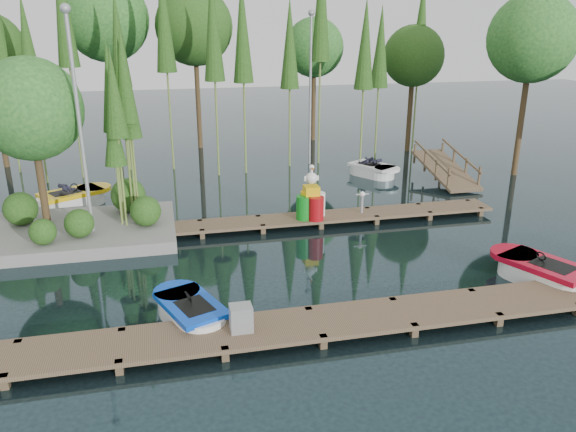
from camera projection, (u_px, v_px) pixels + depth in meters
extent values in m
plane|color=#1C2F34|center=(276.00, 257.00, 17.03)|extent=(90.00, 90.00, 0.00)
cube|color=brown|center=(315.00, 323.00, 12.81)|extent=(18.00, 1.50, 0.10)
cube|color=brown|center=(5.00, 386.00, 10.94)|extent=(0.16, 0.16, 0.50)
cube|color=brown|center=(20.00, 351.00, 12.10)|extent=(0.16, 0.16, 0.50)
cube|color=brown|center=(120.00, 371.00, 11.39)|extent=(0.16, 0.16, 0.50)
cube|color=brown|center=(123.00, 339.00, 12.55)|extent=(0.16, 0.16, 0.50)
cube|color=brown|center=(225.00, 358.00, 11.84)|extent=(0.16, 0.16, 0.50)
cube|color=brown|center=(219.00, 328.00, 13.00)|extent=(0.16, 0.16, 0.50)
cube|color=brown|center=(323.00, 346.00, 12.30)|extent=(0.16, 0.16, 0.50)
cube|color=brown|center=(308.00, 317.00, 13.46)|extent=(0.16, 0.16, 0.50)
cube|color=brown|center=(414.00, 334.00, 12.75)|extent=(0.16, 0.16, 0.50)
cube|color=brown|center=(392.00, 308.00, 13.91)|extent=(0.16, 0.16, 0.50)
cube|color=brown|center=(498.00, 323.00, 13.20)|extent=(0.16, 0.16, 0.50)
cube|color=brown|center=(470.00, 299.00, 14.36)|extent=(0.16, 0.16, 0.50)
cube|color=brown|center=(544.00, 290.00, 14.81)|extent=(0.16, 0.16, 0.50)
cube|color=brown|center=(289.00, 219.00, 19.46)|extent=(15.00, 1.20, 0.10)
cube|color=brown|center=(72.00, 247.00, 17.59)|extent=(0.16, 0.16, 0.50)
cube|color=brown|center=(76.00, 237.00, 18.47)|extent=(0.16, 0.16, 0.50)
cube|color=brown|center=(139.00, 242.00, 18.02)|extent=(0.16, 0.16, 0.50)
cube|color=brown|center=(140.00, 232.00, 18.90)|extent=(0.16, 0.16, 0.50)
cube|color=brown|center=(202.00, 237.00, 18.44)|extent=(0.16, 0.16, 0.50)
cube|color=brown|center=(200.00, 227.00, 19.33)|extent=(0.16, 0.16, 0.50)
cube|color=brown|center=(263.00, 232.00, 18.87)|extent=(0.16, 0.16, 0.50)
cube|color=brown|center=(258.00, 222.00, 19.75)|extent=(0.16, 0.16, 0.50)
cube|color=brown|center=(321.00, 227.00, 19.30)|extent=(0.16, 0.16, 0.50)
cube|color=brown|center=(314.00, 218.00, 20.18)|extent=(0.16, 0.16, 0.50)
cube|color=brown|center=(376.00, 223.00, 19.72)|extent=(0.16, 0.16, 0.50)
cube|color=brown|center=(367.00, 214.00, 20.61)|extent=(0.16, 0.16, 0.50)
cube|color=brown|center=(429.00, 218.00, 20.15)|extent=(0.16, 0.16, 0.50)
cube|color=brown|center=(418.00, 210.00, 21.03)|extent=(0.16, 0.16, 0.50)
cube|color=brown|center=(480.00, 214.00, 20.58)|extent=(0.16, 0.16, 0.50)
cube|color=brown|center=(467.00, 206.00, 21.46)|extent=(0.16, 0.16, 0.50)
cube|color=gray|center=(79.00, 232.00, 18.47)|extent=(6.20, 4.20, 0.42)
sphere|color=#2B571B|center=(21.00, 209.00, 18.39)|extent=(1.10, 1.10, 1.10)
sphere|color=#2B571B|center=(79.00, 223.00, 17.37)|extent=(0.90, 0.90, 0.90)
sphere|color=#2B571B|center=(128.00, 195.00, 19.64)|extent=(1.20, 1.20, 1.20)
sphere|color=#2B571B|center=(43.00, 232.00, 16.81)|extent=(0.80, 0.80, 0.80)
sphere|color=#2B571B|center=(146.00, 211.00, 18.33)|extent=(1.00, 1.00, 1.00)
cylinder|color=#45331D|center=(41.00, 178.00, 18.02)|extent=(0.24, 0.24, 3.60)
sphere|color=#34742B|center=(30.00, 109.00, 17.29)|extent=(3.20, 3.20, 3.20)
cylinder|color=olive|center=(126.00, 143.00, 18.43)|extent=(0.07, 0.07, 5.93)
cone|color=#2B571B|center=(120.00, 79.00, 17.74)|extent=(0.70, 0.70, 2.97)
cylinder|color=olive|center=(116.00, 149.00, 18.26)|extent=(0.07, 0.07, 5.66)
cone|color=#2B571B|center=(110.00, 87.00, 17.60)|extent=(0.70, 0.70, 2.83)
cylinder|color=olive|center=(133.00, 153.00, 18.61)|extent=(0.07, 0.07, 5.22)
cone|color=#2B571B|center=(128.00, 97.00, 18.00)|extent=(0.70, 0.70, 2.61)
cylinder|color=olive|center=(120.00, 155.00, 17.73)|extent=(0.07, 0.07, 5.53)
cone|color=#2B571B|center=(113.00, 93.00, 17.09)|extent=(0.70, 0.70, 2.76)
cylinder|color=olive|center=(118.00, 177.00, 18.07)|extent=(0.07, 0.07, 4.01)
cone|color=#2B571B|center=(113.00, 134.00, 17.61)|extent=(0.70, 0.70, 2.01)
cylinder|color=olive|center=(130.00, 141.00, 18.32)|extent=(0.07, 0.07, 6.11)
cone|color=#2B571B|center=(124.00, 74.00, 17.61)|extent=(0.70, 0.70, 3.05)
cylinder|color=#45331D|center=(523.00, 109.00, 25.06)|extent=(0.26, 0.26, 6.06)
sphere|color=#34742B|center=(532.00, 38.00, 24.06)|extent=(3.81, 3.81, 3.81)
cylinder|color=#45331D|center=(410.00, 105.00, 29.94)|extent=(0.26, 0.26, 5.02)
sphere|color=#2B571B|center=(414.00, 56.00, 29.10)|extent=(3.16, 3.16, 3.16)
cylinder|color=#45331D|center=(314.00, 95.00, 32.72)|extent=(0.26, 0.26, 5.31)
sphere|color=#34742B|center=(314.00, 47.00, 31.84)|extent=(3.34, 3.34, 3.34)
cylinder|color=#45331D|center=(198.00, 89.00, 30.50)|extent=(0.26, 0.26, 6.46)
sphere|color=#2B571B|center=(194.00, 26.00, 29.43)|extent=(4.06, 4.06, 4.06)
cylinder|color=#45331D|center=(113.00, 88.00, 29.48)|extent=(0.26, 0.26, 6.85)
sphere|color=#34742B|center=(106.00, 19.00, 28.34)|extent=(4.31, 4.31, 4.31)
cylinder|color=olive|center=(6.00, 82.00, 25.08)|extent=(0.09, 0.09, 8.36)
cylinder|color=olive|center=(35.00, 97.00, 23.49)|extent=(0.09, 0.09, 7.48)
cone|color=#2B571B|center=(27.00, 45.00, 22.79)|extent=(0.90, 0.90, 4.11)
cylinder|color=olive|center=(70.00, 68.00, 23.97)|extent=(0.09, 0.09, 9.66)
cone|color=#2B571B|center=(62.00, 1.00, 23.07)|extent=(0.90, 0.90, 5.31)
cylinder|color=olive|center=(123.00, 88.00, 25.66)|extent=(0.09, 0.09, 7.69)
cone|color=#2B571B|center=(118.00, 39.00, 24.94)|extent=(0.90, 0.90, 4.23)
cylinder|color=olive|center=(167.00, 73.00, 25.55)|extent=(0.09, 0.09, 8.99)
cone|color=#2B571B|center=(163.00, 15.00, 24.71)|extent=(0.90, 0.90, 4.94)
cylinder|color=olive|center=(215.00, 82.00, 24.58)|extent=(0.09, 0.09, 8.44)
cone|color=#2B571B|center=(213.00, 25.00, 23.80)|extent=(0.90, 0.90, 4.64)
cylinder|color=olive|center=(244.00, 84.00, 25.00)|extent=(0.09, 0.09, 8.22)
cone|color=#2B571B|center=(242.00, 29.00, 24.24)|extent=(0.90, 0.90, 4.52)
cylinder|color=olive|center=(290.00, 89.00, 26.43)|extent=(0.09, 0.09, 7.41)
cone|color=#2B571B|center=(290.00, 43.00, 25.74)|extent=(0.90, 0.90, 4.07)
cylinder|color=olive|center=(320.00, 62.00, 26.57)|extent=(0.09, 0.09, 9.77)
cone|color=#2B571B|center=(321.00, 1.00, 25.66)|extent=(0.90, 0.90, 5.38)
cylinder|color=olive|center=(363.00, 90.00, 26.16)|extent=(0.09, 0.09, 7.40)
cone|color=#2B571B|center=(365.00, 44.00, 25.48)|extent=(0.90, 0.90, 4.07)
cylinder|color=olive|center=(378.00, 88.00, 27.96)|extent=(0.09, 0.09, 7.14)
cone|color=#2B571B|center=(381.00, 46.00, 27.30)|extent=(0.90, 0.90, 3.93)
cylinder|color=olive|center=(418.00, 70.00, 29.18)|extent=(0.09, 0.09, 8.61)
cone|color=#2B571B|center=(421.00, 21.00, 28.38)|extent=(0.90, 0.90, 4.74)
cylinder|color=gray|center=(81.00, 135.00, 17.01)|extent=(0.12, 0.12, 7.00)
sphere|color=gray|center=(65.00, 8.00, 15.82)|extent=(0.30, 0.30, 0.30)
cylinder|color=gray|center=(310.00, 93.00, 26.83)|extent=(0.12, 0.12, 7.00)
sphere|color=gray|center=(311.00, 13.00, 25.64)|extent=(0.30, 0.30, 0.30)
cube|color=brown|center=(445.00, 170.00, 24.72)|extent=(1.50, 3.94, 0.95)
cube|color=brown|center=(449.00, 179.00, 23.09)|extent=(0.08, 0.08, 0.90)
cube|color=brown|center=(436.00, 170.00, 24.07)|extent=(0.08, 0.08, 0.90)
cube|color=brown|center=(425.00, 162.00, 25.04)|extent=(0.08, 0.08, 0.90)
cube|color=brown|center=(415.00, 154.00, 26.02)|extent=(0.08, 0.08, 0.90)
cube|color=brown|center=(432.00, 157.00, 24.38)|extent=(0.06, 3.54, 0.83)
cube|color=brown|center=(479.00, 177.00, 23.39)|extent=(0.08, 0.08, 0.90)
cube|color=brown|center=(466.00, 168.00, 24.36)|extent=(0.08, 0.08, 0.90)
cube|color=brown|center=(454.00, 160.00, 25.34)|extent=(0.08, 0.08, 0.90)
cube|color=brown|center=(442.00, 152.00, 26.31)|extent=(0.08, 0.08, 0.90)
cube|color=brown|center=(461.00, 156.00, 24.67)|extent=(0.06, 3.54, 0.83)
cube|color=white|center=(192.00, 316.00, 13.26)|extent=(1.45, 1.46, 0.51)
cylinder|color=white|center=(182.00, 306.00, 13.70)|extent=(1.45, 1.45, 0.51)
cylinder|color=white|center=(202.00, 326.00, 12.82)|extent=(1.45, 1.45, 0.51)
cube|color=#073EC2|center=(191.00, 305.00, 13.17)|extent=(1.77, 2.23, 0.13)
cylinder|color=#073EC2|center=(177.00, 292.00, 13.81)|extent=(1.48, 1.48, 0.13)
cube|color=black|center=(194.00, 307.00, 13.01)|extent=(0.98, 1.11, 0.06)
torus|color=black|center=(188.00, 296.00, 13.22)|extent=(0.22, 0.29, 0.25)
cube|color=white|center=(544.00, 276.00, 15.27)|extent=(1.69, 1.69, 0.58)
cylinder|color=white|center=(522.00, 268.00, 15.75)|extent=(1.68, 1.68, 0.58)
cylinder|color=white|center=(567.00, 284.00, 14.79)|extent=(1.68, 1.68, 0.58)
cube|color=#AE0820|center=(545.00, 265.00, 15.16)|extent=(2.09, 2.55, 0.15)
cylinder|color=#AE0820|center=(514.00, 254.00, 15.87)|extent=(1.71, 1.71, 0.15)
cube|color=black|center=(553.00, 266.00, 14.99)|extent=(1.15, 1.28, 0.06)
torus|color=black|center=(541.00, 256.00, 15.21)|extent=(0.26, 0.33, 0.28)
cube|color=white|center=(72.00, 201.00, 21.56)|extent=(1.75, 1.75, 0.58)
cylinder|color=white|center=(88.00, 198.00, 21.97)|extent=(1.74, 1.74, 0.58)
cylinder|color=white|center=(55.00, 205.00, 21.14)|extent=(1.74, 1.74, 0.58)
cube|color=yellow|center=(71.00, 193.00, 21.45)|extent=(2.57, 2.25, 0.15)
cylinder|color=yellow|center=(94.00, 188.00, 22.06)|extent=(1.78, 1.78, 0.15)
cube|color=black|center=(65.00, 193.00, 21.30)|extent=(1.31, 1.21, 0.06)
torus|color=black|center=(74.00, 187.00, 21.48)|extent=(0.33, 0.29, 0.28)
imported|color=#1E1E2D|center=(63.00, 187.00, 21.18)|extent=(0.57, 0.53, 1.03)
cube|color=white|center=(372.00, 172.00, 25.80)|extent=(1.57, 1.57, 0.52)
cylinder|color=white|center=(382.00, 174.00, 25.41)|extent=(1.56, 1.56, 0.52)
cylinder|color=white|center=(362.00, 169.00, 26.18)|extent=(1.56, 1.56, 0.52)
cube|color=white|center=(372.00, 166.00, 25.70)|extent=(2.03, 2.29, 0.13)
cylinder|color=white|center=(387.00, 169.00, 25.14)|extent=(1.60, 1.60, 0.13)
cube|color=black|center=(369.00, 164.00, 25.81)|extent=(1.09, 1.17, 0.06)
torus|color=black|center=(375.00, 162.00, 25.54)|extent=(0.26, 0.30, 0.25)
imported|color=#1E1E2D|center=(368.00, 160.00, 25.78)|extent=(0.44, 0.47, 0.85)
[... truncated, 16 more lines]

